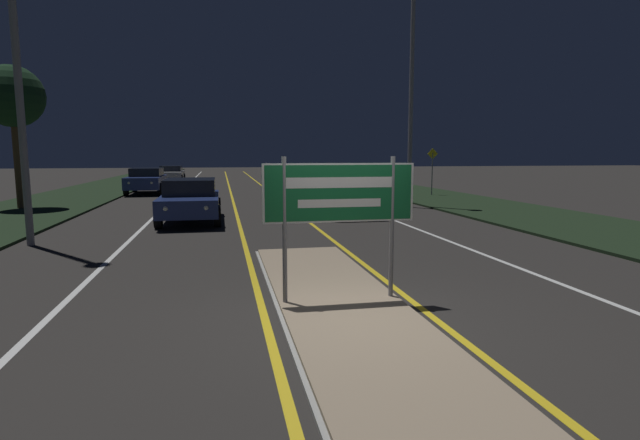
# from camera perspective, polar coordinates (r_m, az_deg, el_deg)

# --- Properties ---
(ground_plane) EXTENTS (160.00, 160.00, 0.00)m
(ground_plane) POSITION_cam_1_polar(r_m,az_deg,el_deg) (7.26, 3.32, -11.09)
(ground_plane) COLOR #282623
(median_island) EXTENTS (1.98, 8.59, 0.10)m
(median_island) POSITION_cam_1_polar(r_m,az_deg,el_deg) (7.81, 2.17, -9.39)
(median_island) COLOR #999993
(median_island) RESTS_ON ground_plane
(verge_left) EXTENTS (5.00, 100.00, 0.08)m
(verge_left) POSITION_cam_1_polar(r_m,az_deg,el_deg) (27.85, -27.39, 2.04)
(verge_left) COLOR black
(verge_left) RESTS_ON ground_plane
(verge_right) EXTENTS (5.00, 100.00, 0.08)m
(verge_right) POSITION_cam_1_polar(r_m,az_deg,el_deg) (29.01, 11.61, 2.92)
(verge_right) COLOR black
(verge_right) RESTS_ON ground_plane
(centre_line_yellow_left) EXTENTS (0.12, 70.00, 0.01)m
(centre_line_yellow_left) POSITION_cam_1_polar(r_m,az_deg,el_deg) (31.74, -10.21, 3.28)
(centre_line_yellow_left) COLOR gold
(centre_line_yellow_left) RESTS_ON ground_plane
(centre_line_yellow_right) EXTENTS (0.12, 70.00, 0.01)m
(centre_line_yellow_right) POSITION_cam_1_polar(r_m,az_deg,el_deg) (31.87, -5.96, 3.38)
(centre_line_yellow_right) COLOR gold
(centre_line_yellow_right) RESTS_ON ground_plane
(lane_line_white_left) EXTENTS (0.12, 70.00, 0.01)m
(lane_line_white_left) POSITION_cam_1_polar(r_m,az_deg,el_deg) (31.83, -15.66, 3.13)
(lane_line_white_left) COLOR silver
(lane_line_white_left) RESTS_ON ground_plane
(lane_line_white_right) EXTENTS (0.12, 70.00, 0.01)m
(lane_line_white_right) POSITION_cam_1_polar(r_m,az_deg,el_deg) (32.29, -0.61, 3.47)
(lane_line_white_right) COLOR silver
(lane_line_white_right) RESTS_ON ground_plane
(edge_line_white_left) EXTENTS (0.10, 70.00, 0.01)m
(edge_line_white_left) POSITION_cam_1_polar(r_m,az_deg,el_deg) (32.20, -20.99, 2.96)
(edge_line_white_left) COLOR silver
(edge_line_white_left) RESTS_ON ground_plane
(edge_line_white_right) EXTENTS (0.10, 70.00, 0.01)m
(edge_line_white_right) POSITION_cam_1_polar(r_m,az_deg,el_deg) (32.97, 4.54, 3.53)
(edge_line_white_right) COLOR silver
(edge_line_white_right) RESTS_ON ground_plane
(highway_sign) EXTENTS (2.32, 0.07, 2.18)m
(highway_sign) POSITION_cam_1_polar(r_m,az_deg,el_deg) (7.50, 2.24, 2.44)
(highway_sign) COLOR gray
(highway_sign) RESTS_ON median_island
(streetlight_right_near) EXTENTS (0.55, 0.55, 9.70)m
(streetlight_right_near) POSITION_cam_1_polar(r_m,az_deg,el_deg) (22.41, 10.48, 17.74)
(streetlight_right_near) COLOR gray
(streetlight_right_near) RESTS_ON ground_plane
(car_receding_0) EXTENTS (1.90, 4.70, 1.47)m
(car_receding_0) POSITION_cam_1_polar(r_m,az_deg,el_deg) (19.33, 2.50, 3.00)
(car_receding_0) COLOR #B7B7BC
(car_receding_0) RESTS_ON ground_plane
(car_receding_1) EXTENTS (1.94, 4.55, 1.52)m
(car_receding_1) POSITION_cam_1_polar(r_m,az_deg,el_deg) (28.11, -2.59, 4.45)
(car_receding_1) COLOR navy
(car_receding_1) RESTS_ON ground_plane
(car_approaching_0) EXTENTS (2.03, 4.61, 1.46)m
(car_approaching_0) POSITION_cam_1_polar(r_m,az_deg,el_deg) (17.68, -14.59, 2.33)
(car_approaching_0) COLOR navy
(car_approaching_0) RESTS_ON ground_plane
(car_approaching_1) EXTENTS (2.02, 4.73, 1.49)m
(car_approaching_1) POSITION_cam_1_polar(r_m,az_deg,el_deg) (30.90, -19.21, 4.34)
(car_approaching_1) COLOR navy
(car_approaching_1) RESTS_ON ground_plane
(car_approaching_2) EXTENTS (1.95, 4.46, 1.37)m
(car_approaching_2) POSITION_cam_1_polar(r_m,az_deg,el_deg) (41.76, -16.64, 5.11)
(car_approaching_2) COLOR #B7B7BC
(car_approaching_2) RESTS_ON ground_plane
(warning_sign) EXTENTS (0.60, 0.06, 2.54)m
(warning_sign) POSITION_cam_1_polar(r_m,az_deg,el_deg) (28.10, 12.71, 5.94)
(warning_sign) COLOR gray
(warning_sign) RESTS_ON verge_right
(roadside_palm_left) EXTENTS (2.49, 2.49, 5.80)m
(roadside_palm_left) POSITION_cam_1_polar(r_m,az_deg,el_deg) (24.21, -31.76, 11.86)
(roadside_palm_left) COLOR #4C3823
(roadside_palm_left) RESTS_ON verge_left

